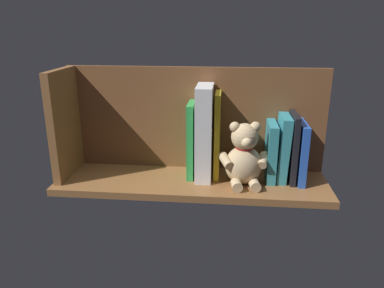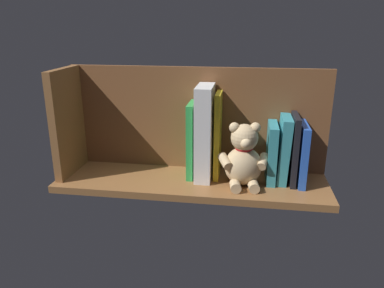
% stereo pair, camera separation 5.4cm
% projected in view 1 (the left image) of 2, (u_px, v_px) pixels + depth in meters
% --- Properties ---
extents(ground_plane, '(0.84, 0.25, 0.02)m').
position_uv_depth(ground_plane, '(192.00, 182.00, 1.17)').
color(ground_plane, brown).
extents(shelf_back_panel, '(0.84, 0.02, 0.34)m').
position_uv_depth(shelf_back_panel, '(195.00, 119.00, 1.21)').
color(shelf_back_panel, brown).
rests_on(shelf_back_panel, ground_plane).
extents(shelf_side_divider, '(0.02, 0.19, 0.34)m').
position_uv_depth(shelf_side_divider, '(65.00, 124.00, 1.15)').
color(shelf_side_divider, brown).
rests_on(shelf_side_divider, ground_plane).
extents(book_0, '(0.02, 0.13, 0.19)m').
position_uv_depth(book_0, '(301.00, 152.00, 1.13)').
color(book_0, blue).
rests_on(book_0, ground_plane).
extents(book_1, '(0.02, 0.13, 0.21)m').
position_uv_depth(book_1, '(292.00, 147.00, 1.13)').
color(book_1, black).
rests_on(book_1, ground_plane).
extents(book_2, '(0.04, 0.12, 0.20)m').
position_uv_depth(book_2, '(282.00, 148.00, 1.14)').
color(book_2, teal).
rests_on(book_2, ground_plane).
extents(book_3, '(0.03, 0.12, 0.18)m').
position_uv_depth(book_3, '(271.00, 151.00, 1.14)').
color(book_3, teal).
rests_on(book_3, ground_plane).
extents(teddy_bear, '(0.16, 0.13, 0.19)m').
position_uv_depth(teddy_bear, '(244.00, 157.00, 1.10)').
color(teddy_bear, '#D1B284').
rests_on(teddy_bear, ground_plane).
extents(book_4, '(0.02, 0.11, 0.27)m').
position_uv_depth(book_4, '(217.00, 135.00, 1.15)').
color(book_4, yellow).
rests_on(book_4, ground_plane).
extents(dictionary_thick_white, '(0.05, 0.14, 0.29)m').
position_uv_depth(dictionary_thick_white, '(204.00, 133.00, 1.13)').
color(dictionary_thick_white, white).
rests_on(dictionary_thick_white, ground_plane).
extents(book_5, '(0.02, 0.12, 0.24)m').
position_uv_depth(book_5, '(191.00, 140.00, 1.16)').
color(book_5, green).
rests_on(book_5, ground_plane).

